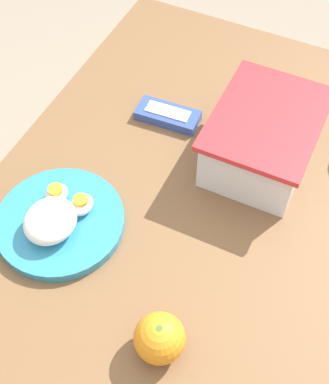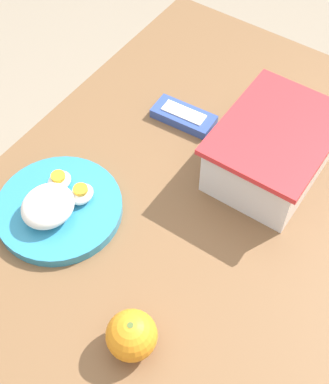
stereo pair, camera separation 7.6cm
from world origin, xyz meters
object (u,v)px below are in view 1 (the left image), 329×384
at_px(orange_fruit, 160,338).
at_px(candy_bar, 168,115).
at_px(food_container, 263,141).
at_px(rice_plate, 58,220).

xyz_separation_m(orange_fruit, candy_bar, (-0.39, -0.17, -0.03)).
relative_size(food_container, candy_bar, 1.86).
height_order(orange_fruit, rice_plate, orange_fruit).
height_order(rice_plate, candy_bar, rice_plate).
relative_size(food_container, orange_fruit, 3.16).
height_order(orange_fruit, candy_bar, orange_fruit).
bearing_deg(orange_fruit, food_container, 178.54).
bearing_deg(rice_plate, candy_bar, 169.34).
bearing_deg(candy_bar, rice_plate, -10.66).
height_order(food_container, orange_fruit, food_container).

